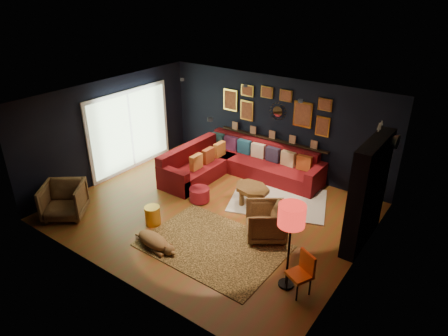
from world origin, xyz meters
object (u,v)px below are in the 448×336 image
Objects in this scene: armchair_right at (266,220)px; gold_stool at (153,215)px; dog at (153,238)px; sectional at (235,165)px; coffee_table at (252,190)px; floor_lamp at (291,219)px; pouf at (200,194)px; armchair_left at (64,199)px; orange_chair at (303,270)px.

gold_stool is (-2.22, -1.01, -0.19)m from armchair_right.
sectional is at bearing 104.83° from dog.
coffee_table is at bearing -41.20° from sectional.
armchair_right is at bearing 134.85° from floor_lamp.
pouf is 3.04m from armchair_left.
floor_lamp reaches higher than pouf.
armchair_right is at bearing 24.43° from gold_stool.
floor_lamp is (1.02, -1.03, 0.96)m from armchair_right.
orange_chair is at bearing -0.18° from gold_stool.
sectional reaches higher than gold_stool.
sectional is 3.22× the size of coffee_table.
sectional reaches higher than dog.
armchair_left reaches higher than armchair_right.
orange_chair is (3.52, -0.01, 0.24)m from gold_stool.
sectional is 4.43m from floor_lamp.
coffee_table is (1.19, -1.04, 0.07)m from sectional.
armchair_left is at bearing -100.44° from armchair_right.
sectional is 2.10× the size of floor_lamp.
sectional is 1.62m from pouf.
gold_stool is at bearing 179.61° from floor_lamp.
sectional is 3.90× the size of armchair_left.
pouf is at bearing -152.78° from coffee_table.
sectional is 2.95m from gold_stool.
pouf is at bearing -135.33° from armchair_right.
gold_stool is 0.54× the size of orange_chair.
floor_lamp reaches higher than dog.
armchair_left is 1.09× the size of armchair_right.
gold_stool is 3.53m from orange_chair.
armchair_right is (0.90, -0.90, 0.00)m from coffee_table.
armchair_right is 1.65m from orange_chair.
dog is at bearing -44.67° from gold_stool.
pouf is 0.42× the size of dog.
coffee_table is 1.26m from pouf.
armchair_left is at bearing -153.27° from gold_stool.
dog is (-0.74, -2.48, -0.20)m from coffee_table.
sectional reaches higher than pouf.
armchair_right is at bearing -44.96° from coffee_table.
dog is at bearing -106.61° from coffee_table.
floor_lamp is at bearing -45.06° from coffee_table.
coffee_table reaches higher than dog.
dog is (2.39, 0.34, -0.24)m from armchair_left.
coffee_table is at bearing 55.34° from gold_stool.
coffee_table is 4.21m from armchair_left.
pouf is 0.30× the size of floor_lamp.
sectional is 4.50m from orange_chair.
armchair_left reaches higher than dog.
floor_lamp is (-0.28, -0.01, 0.91)m from orange_chair.
armchair_right reaches higher than orange_chair.
gold_stool reaches higher than dog.
coffee_table is 1.21× the size of armchair_left.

